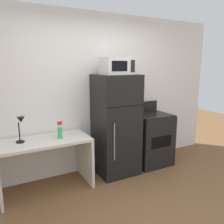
# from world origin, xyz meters

# --- Properties ---
(ground_plane) EXTENTS (12.00, 12.00, 0.00)m
(ground_plane) POSITION_xyz_m (0.00, 0.00, 0.00)
(ground_plane) COLOR brown
(wall_back_white) EXTENTS (5.00, 0.10, 2.60)m
(wall_back_white) POSITION_xyz_m (0.00, 1.70, 1.30)
(wall_back_white) COLOR white
(wall_back_white) RESTS_ON ground
(desk) EXTENTS (1.25, 0.61, 0.75)m
(desk) POSITION_xyz_m (-0.91, 1.32, 0.53)
(desk) COLOR silver
(desk) RESTS_ON ground
(desk_lamp) EXTENTS (0.14, 0.12, 0.35)m
(desk_lamp) POSITION_xyz_m (-1.20, 1.34, 0.99)
(desk_lamp) COLOR black
(desk_lamp) RESTS_ON desk
(spray_bottle) EXTENTS (0.06, 0.06, 0.25)m
(spray_bottle) POSITION_xyz_m (-0.70, 1.26, 0.85)
(spray_bottle) COLOR green
(spray_bottle) RESTS_ON desk
(refrigerator) EXTENTS (0.65, 0.63, 1.63)m
(refrigerator) POSITION_xyz_m (0.25, 1.33, 0.81)
(refrigerator) COLOR black
(refrigerator) RESTS_ON ground
(microwave) EXTENTS (0.46, 0.35, 0.26)m
(microwave) POSITION_xyz_m (0.25, 1.31, 1.76)
(microwave) COLOR silver
(microwave) RESTS_ON refrigerator
(oven_range) EXTENTS (0.66, 0.61, 1.10)m
(oven_range) POSITION_xyz_m (0.97, 1.33, 0.47)
(oven_range) COLOR black
(oven_range) RESTS_ON ground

